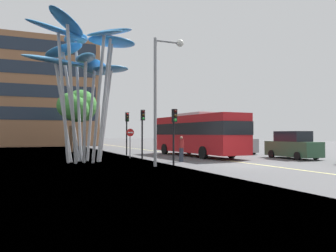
% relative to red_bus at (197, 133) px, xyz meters
% --- Properties ---
extents(ground, '(120.00, 240.00, 0.10)m').
position_rel_red_bus_xyz_m(ground, '(-2.02, -8.59, -2.04)').
color(ground, '#4C4C4F').
extents(red_bus, '(3.32, 11.63, 3.65)m').
position_rel_red_bus_xyz_m(red_bus, '(0.00, 0.00, 0.00)').
color(red_bus, red).
rests_on(red_bus, ground).
extents(leaf_sculpture, '(7.73, 9.35, 9.33)m').
position_rel_red_bus_xyz_m(leaf_sculpture, '(-9.92, -2.23, 5.19)').
color(leaf_sculpture, '#9EA0A5').
rests_on(leaf_sculpture, ground).
extents(traffic_light_kerb_near, '(0.28, 0.42, 3.39)m').
position_rel_red_bus_xyz_m(traffic_light_kerb_near, '(-5.23, -7.11, 0.47)').
color(traffic_light_kerb_near, black).
rests_on(traffic_light_kerb_near, ground).
extents(traffic_light_kerb_far, '(0.28, 0.42, 3.72)m').
position_rel_red_bus_xyz_m(traffic_light_kerb_far, '(-5.20, -1.12, 0.70)').
color(traffic_light_kerb_far, black).
rests_on(traffic_light_kerb_far, ground).
extents(traffic_light_island_mid, '(0.28, 0.42, 3.77)m').
position_rel_red_bus_xyz_m(traffic_light_island_mid, '(-5.16, 3.26, 0.73)').
color(traffic_light_island_mid, black).
rests_on(traffic_light_island_mid, ground).
extents(car_parked_mid, '(1.94, 4.55, 2.10)m').
position_rel_red_bus_xyz_m(car_parked_mid, '(5.42, -5.48, -1.02)').
color(car_parked_mid, '#2D5138').
rests_on(car_parked_mid, ground).
extents(car_parked_far, '(1.97, 4.10, 2.20)m').
position_rel_red_bus_xyz_m(car_parked_far, '(5.22, 1.59, -0.97)').
color(car_parked_far, gray).
rests_on(car_parked_far, ground).
extents(car_side_street, '(2.02, 4.43, 2.19)m').
position_rel_red_bus_xyz_m(car_side_street, '(5.98, 9.01, -0.97)').
color(car_side_street, gold).
rests_on(car_side_street, ground).
extents(car_far_side, '(1.98, 3.87, 2.25)m').
position_rel_red_bus_xyz_m(car_far_side, '(5.90, 14.74, -0.94)').
color(car_far_side, navy).
rests_on(car_far_side, ground).
extents(street_lamp, '(1.91, 0.44, 7.59)m').
position_rel_red_bus_xyz_m(street_lamp, '(-6.11, -7.37, 2.87)').
color(street_lamp, gray).
rests_on(street_lamp, ground).
extents(tree_pavement_near, '(4.28, 4.63, 6.64)m').
position_rel_red_bus_xyz_m(tree_pavement_near, '(-8.31, 11.35, 2.76)').
color(tree_pavement_near, brown).
rests_on(tree_pavement_near, ground).
extents(pedestrian, '(0.34, 0.34, 1.73)m').
position_rel_red_bus_xyz_m(pedestrian, '(-3.74, -4.93, -1.13)').
color(pedestrian, '#2D3342').
rests_on(pedestrian, ground).
extents(no_entry_sign, '(0.60, 0.12, 2.30)m').
position_rel_red_bus_xyz_m(no_entry_sign, '(-5.90, -0.16, -0.46)').
color(no_entry_sign, gray).
rests_on(no_entry_sign, ground).
extents(backdrop_building, '(21.93, 10.19, 16.56)m').
position_rel_red_bus_xyz_m(backdrop_building, '(-13.45, 32.50, 6.29)').
color(backdrop_building, '#8E6042').
rests_on(backdrop_building, ground).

